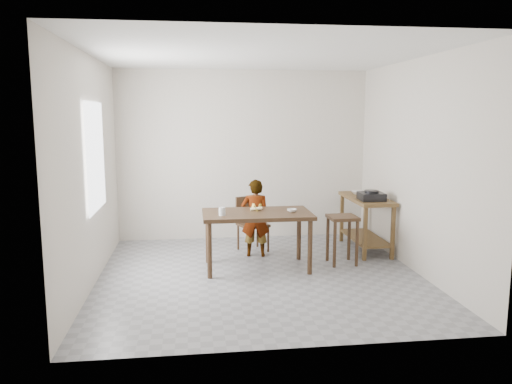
{
  "coord_description": "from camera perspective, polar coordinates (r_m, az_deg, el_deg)",
  "views": [
    {
      "loc": [
        -0.82,
        -5.98,
        2.0
      ],
      "look_at": [
        0.0,
        0.4,
        1.0
      ],
      "focal_mm": 35.0,
      "sensor_mm": 36.0,
      "label": 1
    }
  ],
  "objects": [
    {
      "name": "window_pane",
      "position": [
        6.31,
        -17.85,
        3.87
      ],
      "size": [
        0.02,
        1.1,
        1.3
      ],
      "primitive_type": "cube",
      "color": "white",
      "rests_on": "wall_left"
    },
    {
      "name": "glass_tumbler",
      "position": [
        6.26,
        -3.9,
        -2.23
      ],
      "size": [
        0.08,
        0.08,
        0.1
      ],
      "primitive_type": "cylinder",
      "rotation": [
        0.0,
        0.0,
        0.01
      ],
      "color": "silver",
      "rests_on": "dining_table"
    },
    {
      "name": "ceiling",
      "position": [
        6.08,
        0.5,
        15.64
      ],
      "size": [
        4.0,
        4.0,
        0.04
      ],
      "primitive_type": "cube",
      "color": "white",
      "rests_on": "wall_back"
    },
    {
      "name": "stool",
      "position": [
        6.85,
        9.81,
        -5.4
      ],
      "size": [
        0.39,
        0.39,
        0.66
      ],
      "primitive_type": null,
      "rotation": [
        0.0,
        0.0,
        0.03
      ],
      "color": "#382515",
      "rests_on": "floor"
    },
    {
      "name": "prep_counter",
      "position": [
        7.6,
        12.41,
        -3.53
      ],
      "size": [
        0.5,
        1.2,
        0.8
      ],
      "primitive_type": null,
      "color": "brown",
      "rests_on": "floor"
    },
    {
      "name": "small_bowl",
      "position": [
        6.49,
        4.12,
        -2.11
      ],
      "size": [
        0.16,
        0.16,
        0.04
      ],
      "primitive_type": "imported",
      "rotation": [
        0.0,
        0.0,
        -0.39
      ],
      "color": "silver",
      "rests_on": "dining_table"
    },
    {
      "name": "wall_front",
      "position": [
        4.09,
        4.31,
        -0.33
      ],
      "size": [
        4.0,
        0.04,
        2.7
      ],
      "primitive_type": "cube",
      "color": "beige",
      "rests_on": "ground"
    },
    {
      "name": "floor",
      "position": [
        6.36,
        0.46,
        -9.67
      ],
      "size": [
        4.0,
        4.0,
        0.04
      ],
      "primitive_type": "cube",
      "color": "gray",
      "rests_on": "ground"
    },
    {
      "name": "dining_chair",
      "position": [
        7.36,
        -0.34,
        -3.73
      ],
      "size": [
        0.5,
        0.5,
        0.8
      ],
      "primitive_type": null,
      "rotation": [
        0.0,
        0.0,
        0.37
      ],
      "color": "#382515",
      "rests_on": "floor"
    },
    {
      "name": "banana",
      "position": [
        6.55,
        0.02,
        -1.88
      ],
      "size": [
        0.18,
        0.13,
        0.06
      ],
      "primitive_type": null,
      "rotation": [
        0.0,
        0.0,
        -0.02
      ],
      "color": "#E2C24E",
      "rests_on": "dining_table"
    },
    {
      "name": "wall_right",
      "position": [
        6.65,
        18.02,
        2.8
      ],
      "size": [
        0.04,
        4.0,
        2.7
      ],
      "primitive_type": "cube",
      "color": "beige",
      "rests_on": "ground"
    },
    {
      "name": "child",
      "position": [
        7.06,
        -0.09,
        -2.99
      ],
      "size": [
        0.44,
        0.32,
        1.1
      ],
      "primitive_type": "imported",
      "rotation": [
        0.0,
        0.0,
        3.0
      ],
      "color": "white",
      "rests_on": "floor"
    },
    {
      "name": "wall_back",
      "position": [
        8.07,
        -1.47,
        4.22
      ],
      "size": [
        4.0,
        0.04,
        2.7
      ],
      "primitive_type": "cube",
      "color": "beige",
      "rests_on": "ground"
    },
    {
      "name": "gas_burner",
      "position": [
        7.23,
        13.05,
        -0.5
      ],
      "size": [
        0.35,
        0.35,
        0.11
      ],
      "primitive_type": "cube",
      "rotation": [
        0.0,
        0.0,
        -0.04
      ],
      "color": "black",
      "rests_on": "prep_counter"
    },
    {
      "name": "dining_table",
      "position": [
        6.54,
        0.11,
        -5.56
      ],
      "size": [
        1.4,
        0.8,
        0.75
      ],
      "primitive_type": null,
      "color": "#382515",
      "rests_on": "floor"
    },
    {
      "name": "wall_left",
      "position": [
        6.13,
        -18.58,
        2.29
      ],
      "size": [
        0.04,
        4.0,
        2.7
      ],
      "primitive_type": "cube",
      "color": "beige",
      "rests_on": "ground"
    },
    {
      "name": "serving_bowl",
      "position": [
        7.76,
        11.55,
        -0.06
      ],
      "size": [
        0.21,
        0.21,
        0.05
      ],
      "primitive_type": "imported",
      "rotation": [
        0.0,
        0.0,
        0.07
      ],
      "color": "silver",
      "rests_on": "prep_counter"
    }
  ]
}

